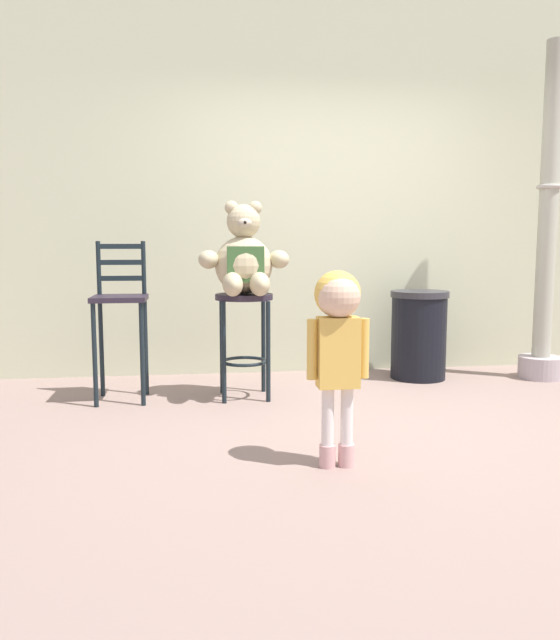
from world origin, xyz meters
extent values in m
plane|color=gray|center=(0.00, 0.00, 0.00)|extent=(24.00, 24.00, 0.00)
cube|color=beige|center=(0.00, 1.90, 1.92)|extent=(6.40, 0.30, 3.84)
cylinder|color=#271F2C|center=(-0.74, 0.88, 0.73)|extent=(0.41, 0.41, 0.04)
cylinder|color=black|center=(-0.90, 0.73, 0.35)|extent=(0.03, 0.03, 0.71)
cylinder|color=black|center=(-0.59, 0.73, 0.35)|extent=(0.03, 0.03, 0.71)
cylinder|color=black|center=(-0.90, 1.04, 0.35)|extent=(0.03, 0.03, 0.71)
cylinder|color=black|center=(-0.59, 1.04, 0.35)|extent=(0.03, 0.03, 0.71)
torus|color=black|center=(-0.74, 0.88, 0.26)|extent=(0.33, 0.33, 0.02)
sphere|color=tan|center=(-0.74, 0.88, 0.95)|extent=(0.41, 0.41, 0.41)
cube|color=#355A2E|center=(-0.74, 0.71, 0.96)|extent=(0.25, 0.03, 0.25)
sphere|color=tan|center=(-0.74, 0.88, 1.26)|extent=(0.24, 0.24, 0.24)
ellipsoid|color=#B1A58F|center=(-0.74, 0.78, 1.25)|extent=(0.10, 0.07, 0.07)
sphere|color=black|center=(-0.74, 0.75, 1.25)|extent=(0.03, 0.03, 0.03)
sphere|color=tan|center=(-0.82, 0.88, 1.35)|extent=(0.10, 0.10, 0.10)
sphere|color=tan|center=(-0.66, 0.88, 1.35)|extent=(0.10, 0.10, 0.10)
ellipsoid|color=tan|center=(-0.99, 0.85, 0.99)|extent=(0.14, 0.23, 0.13)
ellipsoid|color=tan|center=(-0.49, 0.85, 0.99)|extent=(0.14, 0.23, 0.13)
ellipsoid|color=tan|center=(-0.83, 0.69, 0.83)|extent=(0.14, 0.35, 0.16)
ellipsoid|color=tan|center=(-0.65, 0.69, 0.83)|extent=(0.14, 0.35, 0.16)
cylinder|color=#D29E9E|center=(-0.45, -0.60, 0.06)|extent=(0.08, 0.08, 0.11)
cylinder|color=silver|center=(-0.45, -0.60, 0.26)|extent=(0.06, 0.06, 0.29)
cylinder|color=#D29E9E|center=(-0.35, -0.60, 0.06)|extent=(0.08, 0.08, 0.11)
cylinder|color=silver|center=(-0.35, -0.60, 0.26)|extent=(0.06, 0.06, 0.29)
cube|color=gold|center=(-0.40, -0.60, 0.58)|extent=(0.20, 0.12, 0.35)
cylinder|color=gold|center=(-0.53, -0.60, 0.59)|extent=(0.05, 0.05, 0.29)
cylinder|color=gold|center=(-0.27, -0.60, 0.59)|extent=(0.05, 0.05, 0.29)
sphere|color=#D8B293|center=(-0.40, -0.60, 0.85)|extent=(0.21, 0.21, 0.21)
sphere|color=gold|center=(-0.40, -0.58, 0.86)|extent=(0.23, 0.23, 0.23)
cylinder|color=black|center=(0.73, 1.33, 0.34)|extent=(0.45, 0.45, 0.67)
cylinder|color=#2D2D33|center=(0.73, 1.33, 0.70)|extent=(0.47, 0.47, 0.05)
cylinder|color=#AFA0A5|center=(1.74, 1.20, 0.09)|extent=(0.35, 0.35, 0.18)
cylinder|color=#A9A996|center=(1.74, 1.20, 1.43)|extent=(0.15, 0.15, 2.50)
torus|color=#ADA89E|center=(1.74, 1.20, 1.56)|extent=(0.20, 0.20, 0.04)
cube|color=#271F2C|center=(-1.61, 0.90, 0.73)|extent=(0.37, 0.37, 0.03)
cylinder|color=black|center=(-1.76, 0.74, 0.35)|extent=(0.03, 0.03, 0.71)
cylinder|color=black|center=(-1.45, 0.74, 0.35)|extent=(0.03, 0.03, 0.71)
cylinder|color=black|center=(-1.76, 1.05, 0.35)|extent=(0.03, 0.03, 0.71)
cylinder|color=black|center=(-1.45, 1.05, 0.35)|extent=(0.03, 0.03, 0.71)
cylinder|color=black|center=(-1.76, 1.05, 0.93)|extent=(0.03, 0.03, 0.38)
cylinder|color=black|center=(-1.45, 1.05, 0.93)|extent=(0.03, 0.03, 0.38)
cube|color=black|center=(-1.61, 1.05, 0.86)|extent=(0.31, 0.02, 0.04)
cube|color=black|center=(-1.61, 1.05, 0.97)|extent=(0.31, 0.02, 0.04)
cube|color=black|center=(-1.61, 1.05, 1.09)|extent=(0.31, 0.02, 0.04)
camera|label=1|loc=(-1.09, -3.54, 1.10)|focal=35.10mm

